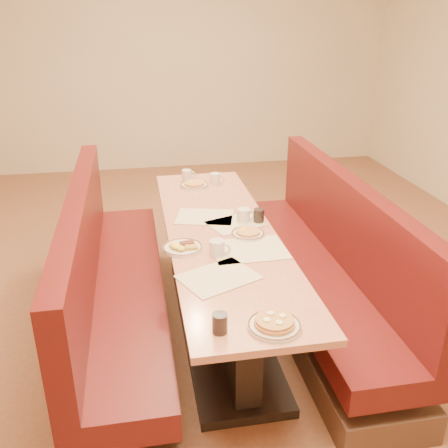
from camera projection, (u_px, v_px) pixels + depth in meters
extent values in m
plane|color=#9E6647|center=(221.00, 327.00, 3.57)|extent=(8.00, 8.00, 0.00)
cube|color=beige|center=(168.00, 65.00, 6.62)|extent=(6.00, 0.04, 2.80)
cube|color=black|center=(221.00, 323.00, 3.56)|extent=(0.55, 1.88, 0.06)
cube|color=black|center=(221.00, 284.00, 3.43)|extent=(0.15, 1.75, 0.71)
cube|color=tan|center=(221.00, 234.00, 3.28)|extent=(0.70, 2.50, 0.04)
cube|color=#4C3326|center=(124.00, 325.00, 3.42)|extent=(0.55, 2.50, 0.20)
cube|color=#520E14|center=(121.00, 291.00, 3.31)|extent=(0.55, 2.50, 0.16)
cube|color=#520E14|center=(81.00, 242.00, 3.13)|extent=(0.12, 2.50, 0.60)
cube|color=#4C3326|center=(312.00, 305.00, 3.64)|extent=(0.55, 2.50, 0.20)
cube|color=#520E14|center=(315.00, 273.00, 3.54)|extent=(0.55, 2.50, 0.16)
cube|color=#520E14|center=(349.00, 222.00, 3.42)|extent=(0.12, 2.50, 0.60)
cube|color=beige|center=(218.00, 277.00, 2.71)|extent=(0.48, 0.43, 0.00)
cube|color=beige|center=(249.00, 250.00, 3.02)|extent=(0.45, 0.34, 0.00)
cube|color=beige|center=(205.00, 217.00, 3.49)|extent=(0.45, 0.38, 0.00)
cube|color=beige|center=(236.00, 223.00, 3.38)|extent=(0.43, 0.38, 0.00)
cylinder|color=beige|center=(274.00, 326.00, 2.29)|extent=(0.25, 0.25, 0.02)
torus|color=brown|center=(274.00, 325.00, 2.28)|extent=(0.25, 0.25, 0.01)
cylinder|color=#D2864B|center=(274.00, 323.00, 2.28)|extent=(0.19, 0.19, 0.02)
cylinder|color=#D2864B|center=(275.00, 320.00, 2.27)|extent=(0.18, 0.18, 0.01)
cylinder|color=#FFF5A6|center=(282.00, 316.00, 2.28)|extent=(0.03, 0.03, 0.01)
cylinder|color=#FFF5A6|center=(270.00, 313.00, 2.30)|extent=(0.03, 0.03, 0.01)
cylinder|color=#FFF5A6|center=(267.00, 320.00, 2.25)|extent=(0.03, 0.03, 0.01)
cylinder|color=#FFF5A6|center=(279.00, 323.00, 2.23)|extent=(0.03, 0.03, 0.01)
cylinder|color=beige|center=(183.00, 248.00, 3.03)|extent=(0.25, 0.25, 0.02)
torus|color=brown|center=(183.00, 247.00, 3.03)|extent=(0.24, 0.24, 0.01)
ellipsoid|color=yellow|center=(176.00, 246.00, 2.99)|extent=(0.06, 0.06, 0.03)
ellipsoid|color=yellow|center=(181.00, 248.00, 2.97)|extent=(0.05, 0.05, 0.03)
ellipsoid|color=yellow|center=(173.00, 244.00, 3.02)|extent=(0.05, 0.05, 0.03)
cylinder|color=brown|center=(187.00, 244.00, 3.04)|extent=(0.09, 0.04, 0.02)
cylinder|color=brown|center=(187.00, 242.00, 3.07)|extent=(0.09, 0.04, 0.02)
cube|color=#B48338|center=(191.00, 247.00, 3.00)|extent=(0.08, 0.06, 0.02)
cylinder|color=beige|center=(248.00, 234.00, 3.21)|extent=(0.22, 0.22, 0.02)
torus|color=brown|center=(248.00, 233.00, 3.21)|extent=(0.22, 0.22, 0.01)
cylinder|color=#F1A755|center=(248.00, 232.00, 3.21)|extent=(0.15, 0.15, 0.02)
ellipsoid|color=yellow|center=(243.00, 230.00, 3.21)|extent=(0.05, 0.05, 0.02)
cylinder|color=beige|center=(194.00, 186.00, 4.09)|extent=(0.23, 0.23, 0.02)
torus|color=brown|center=(194.00, 184.00, 4.08)|extent=(0.23, 0.23, 0.01)
cylinder|color=#F1A755|center=(194.00, 183.00, 4.08)|extent=(0.16, 0.16, 0.02)
ellipsoid|color=yellow|center=(190.00, 182.00, 4.09)|extent=(0.05, 0.05, 0.02)
cylinder|color=beige|center=(243.00, 216.00, 3.40)|extent=(0.09, 0.09, 0.09)
torus|color=beige|center=(250.00, 215.00, 3.41)|extent=(0.07, 0.02, 0.07)
cylinder|color=black|center=(244.00, 210.00, 3.38)|extent=(0.08, 0.08, 0.01)
cylinder|color=beige|center=(217.00, 248.00, 2.93)|extent=(0.09, 0.09, 0.10)
torus|color=beige|center=(225.00, 249.00, 2.93)|extent=(0.07, 0.04, 0.07)
cylinder|color=black|center=(217.00, 242.00, 2.92)|extent=(0.08, 0.08, 0.01)
cylinder|color=beige|center=(215.00, 179.00, 4.14)|extent=(0.08, 0.08, 0.09)
torus|color=beige|center=(221.00, 178.00, 4.14)|extent=(0.06, 0.02, 0.06)
cylinder|color=black|center=(215.00, 174.00, 4.12)|extent=(0.07, 0.07, 0.01)
cylinder|color=beige|center=(187.00, 175.00, 4.23)|extent=(0.08, 0.08, 0.09)
torus|color=beige|center=(192.00, 175.00, 4.24)|extent=(0.06, 0.02, 0.06)
cylinder|color=black|center=(187.00, 171.00, 4.22)|extent=(0.07, 0.07, 0.01)
cylinder|color=black|center=(220.00, 323.00, 2.24)|extent=(0.07, 0.07, 0.09)
cylinder|color=silver|center=(220.00, 323.00, 2.24)|extent=(0.07, 0.07, 0.10)
cylinder|color=black|center=(259.00, 216.00, 3.39)|extent=(0.07, 0.07, 0.10)
cylinder|color=silver|center=(259.00, 216.00, 3.39)|extent=(0.07, 0.07, 0.10)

